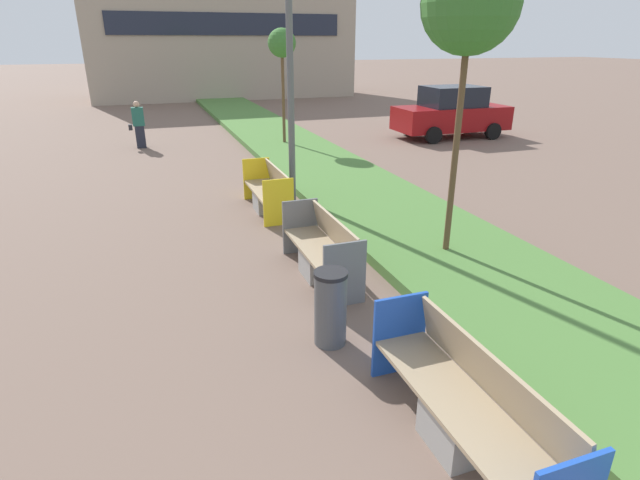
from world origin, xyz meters
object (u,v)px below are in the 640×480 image
(litter_bin, at_px, (330,308))
(parked_car_distant, at_px, (451,113))
(street_lamp_post, at_px, (289,2))
(pedestrian_walking, at_px, (139,125))
(bench_grey_frame, at_px, (322,254))
(bench_blue_frame, at_px, (465,411))
(sapling_tree_far, at_px, (282,45))
(sapling_tree_near, at_px, (470,6))
(bench_yellow_frame, at_px, (269,194))

(litter_bin, height_order, parked_car_distant, parked_car_distant)
(street_lamp_post, relative_size, pedestrian_walking, 4.81)
(bench_grey_frame, xyz_separation_m, litter_bin, (-0.54, -1.79, 0.11))
(bench_blue_frame, bearing_deg, parked_car_distant, 57.32)
(litter_bin, distance_m, sapling_tree_far, 12.30)
(sapling_tree_near, distance_m, pedestrian_walking, 12.80)
(bench_yellow_frame, relative_size, parked_car_distant, 0.47)
(sapling_tree_near, xyz_separation_m, pedestrian_walking, (-4.64, 11.52, -3.10))
(sapling_tree_near, bearing_deg, litter_bin, -147.86)
(sapling_tree_near, height_order, parked_car_distant, sapling_tree_near)
(litter_bin, relative_size, sapling_tree_near, 0.21)
(bench_yellow_frame, xyz_separation_m, parked_car_distant, (8.57, 6.22, 0.55))
(bench_yellow_frame, relative_size, street_lamp_post, 0.26)
(bench_yellow_frame, bearing_deg, sapling_tree_far, 71.46)
(sapling_tree_near, relative_size, pedestrian_walking, 2.97)
(bench_yellow_frame, bearing_deg, parked_car_distant, 35.96)
(street_lamp_post, bearing_deg, pedestrian_walking, 111.59)
(litter_bin, relative_size, pedestrian_walking, 0.61)
(bench_grey_frame, bearing_deg, litter_bin, -106.75)
(bench_blue_frame, height_order, sapling_tree_near, sapling_tree_near)
(litter_bin, height_order, pedestrian_walking, pedestrian_walking)
(bench_yellow_frame, distance_m, pedestrian_walking, 8.42)
(bench_grey_frame, distance_m, sapling_tree_far, 10.53)
(street_lamp_post, height_order, pedestrian_walking, street_lamp_post)
(bench_grey_frame, height_order, sapling_tree_near, sapling_tree_near)
(litter_bin, distance_m, pedestrian_walking, 13.37)
(bench_blue_frame, xyz_separation_m, pedestrian_walking, (-2.47, 15.18, 0.40))
(bench_grey_frame, relative_size, sapling_tree_far, 0.54)
(sapling_tree_far, height_order, parked_car_distant, sapling_tree_far)
(bench_grey_frame, distance_m, litter_bin, 1.87)
(sapling_tree_far, bearing_deg, litter_bin, -103.09)
(bench_yellow_frame, xyz_separation_m, sapling_tree_near, (2.17, -3.48, 3.52))
(bench_blue_frame, bearing_deg, bench_grey_frame, 90.06)
(bench_yellow_frame, xyz_separation_m, litter_bin, (-0.54, -5.19, 0.11))
(bench_blue_frame, height_order, bench_yellow_frame, same)
(bench_blue_frame, height_order, pedestrian_walking, pedestrian_walking)
(pedestrian_walking, relative_size, parked_car_distant, 0.37)
(parked_car_distant, bearing_deg, sapling_tree_far, 178.23)
(bench_blue_frame, distance_m, street_lamp_post, 8.31)
(bench_blue_frame, relative_size, parked_car_distant, 0.56)
(sapling_tree_near, distance_m, parked_car_distant, 11.99)
(bench_grey_frame, xyz_separation_m, street_lamp_post, (0.61, 3.65, 3.75))
(litter_bin, xyz_separation_m, sapling_tree_far, (2.71, 11.67, 2.80))
(bench_yellow_frame, distance_m, street_lamp_post, 3.81)
(bench_grey_frame, relative_size, pedestrian_walking, 1.32)
(street_lamp_post, xyz_separation_m, sapling_tree_near, (1.56, -3.74, -0.23))
(litter_bin, bearing_deg, parked_car_distant, 51.38)
(sapling_tree_far, relative_size, parked_car_distant, 0.90)
(bench_yellow_frame, bearing_deg, street_lamp_post, 22.71)
(bench_yellow_frame, distance_m, parked_car_distant, 10.61)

